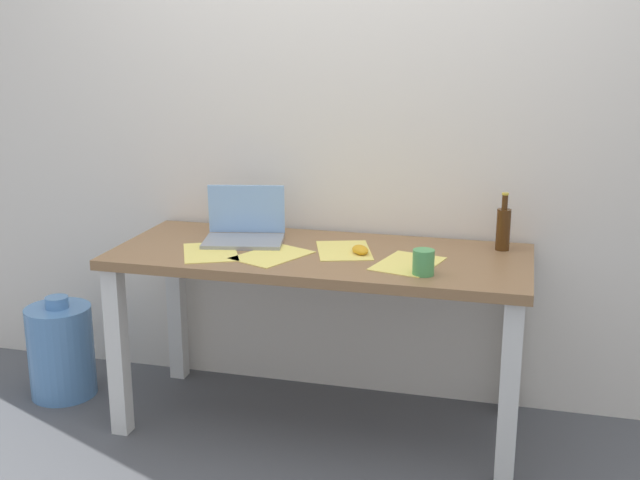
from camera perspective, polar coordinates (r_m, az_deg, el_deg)
name	(u,v)px	position (r m, az deg, el deg)	size (l,w,h in m)	color
ground_plane	(320,422)	(3.50, 0.00, -12.90)	(8.00, 8.00, 0.00)	#515459
back_wall	(344,107)	(3.50, 1.70, 9.48)	(5.20, 0.08, 2.60)	silver
desk	(320,278)	(3.24, 0.00, -2.71)	(1.68, 0.69, 0.76)	olive
laptop_left	(245,230)	(3.38, -5.43, 0.71)	(0.37, 0.30, 0.23)	gray
beer_bottle	(503,228)	(3.30, 12.99, 0.86)	(0.06, 0.06, 0.24)	#47280F
computer_mouse	(360,250)	(3.18, 2.90, -0.71)	(0.06, 0.10, 0.03)	gold
coffee_mug	(423,262)	(2.93, 7.42, -1.59)	(0.08, 0.08, 0.10)	#4C9E56
paper_sheet_front_left	(210,252)	(3.23, -7.85, -0.87)	(0.21, 0.30, 0.00)	#F4E06B
paper_yellow_folder	(272,255)	(3.17, -3.44, -1.10)	(0.21, 0.30, 0.00)	#F4E06B
paper_sheet_front_right	(408,264)	(3.07, 6.30, -1.69)	(0.21, 0.30, 0.00)	#F4E06B
paper_sheet_near_back	(344,250)	(3.23, 1.73, -0.75)	(0.21, 0.30, 0.00)	#F4E06B
water_cooler_jug	(61,351)	(3.84, -18.05, -7.54)	(0.29, 0.29, 0.47)	#598CC6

